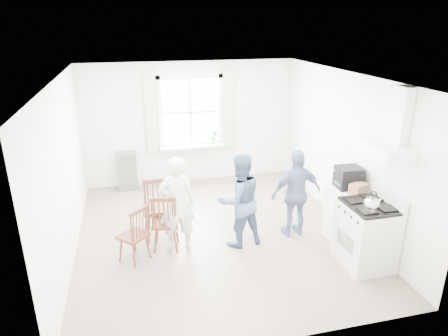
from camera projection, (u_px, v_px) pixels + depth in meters
The scene contains 16 objects.
room_shell at pixel (216, 161), 6.26m from camera, with size 4.62×5.12×2.64m.
window_assembly at pixel (191, 116), 8.44m from camera, with size 1.88×0.24×1.70m.
range_hood at pixel (390, 139), 5.29m from camera, with size 0.45×0.76×0.94m.
shelf_unit at pixel (127, 171), 8.39m from camera, with size 0.40×0.30×0.80m, color slate.
gas_stove at pixel (366, 234), 5.75m from camera, with size 0.68×0.76×1.12m.
kettle at pixel (371, 204), 5.37m from camera, with size 0.21×0.21×0.30m.
low_cabinet at pixel (345, 214), 6.41m from camera, with size 0.50×0.55×0.90m, color white.
stereo_stack at pixel (349, 177), 6.24m from camera, with size 0.40×0.36×0.34m.
cardboard_box at pixel (358, 189), 6.04m from camera, with size 0.25×0.18×0.16m, color #916746.
windsor_chair_a at pixel (158, 202), 6.30m from camera, with size 0.50×0.49×1.12m.
windsor_chair_b at pixel (164, 218), 6.03m from camera, with size 0.46×0.45×0.94m.
windsor_chair_c at pixel (137, 229), 5.76m from camera, with size 0.52×0.52×0.89m.
person_left at pixel (177, 204), 6.04m from camera, with size 0.56×0.56×1.52m, color white.
person_mid at pixel (239, 200), 6.17m from camera, with size 0.74×0.74×1.51m, color #485E86.
person_right at pixel (296, 193), 6.47m from camera, with size 0.87×0.87×1.48m, color navy.
potted_plant at pixel (214, 137), 8.63m from camera, with size 0.16×0.16×0.30m, color #377C41.
Camera 1 is at (-1.28, -5.77, 3.38)m, focal length 32.00 mm.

